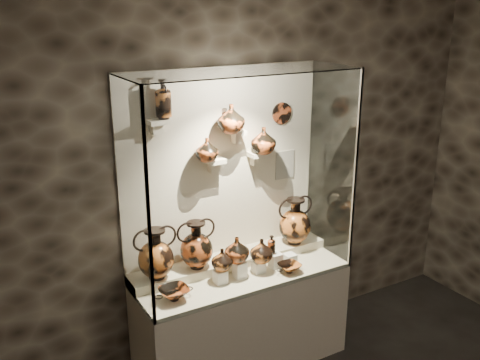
% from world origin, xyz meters
% --- Properties ---
extents(wall_back, '(5.00, 0.02, 3.20)m').
position_xyz_m(wall_back, '(0.00, 2.50, 1.60)').
color(wall_back, black).
rests_on(wall_back, ground).
extents(plinth, '(1.70, 0.60, 0.80)m').
position_xyz_m(plinth, '(0.00, 2.18, 0.40)').
color(plinth, beige).
rests_on(plinth, floor).
extents(front_tier, '(1.68, 0.58, 0.03)m').
position_xyz_m(front_tier, '(0.00, 2.18, 0.82)').
color(front_tier, beige).
rests_on(front_tier, plinth).
extents(rear_tier, '(1.70, 0.25, 0.10)m').
position_xyz_m(rear_tier, '(0.00, 2.35, 0.85)').
color(rear_tier, beige).
rests_on(rear_tier, plinth).
extents(back_panel, '(1.70, 0.03, 1.60)m').
position_xyz_m(back_panel, '(0.00, 2.50, 1.60)').
color(back_panel, beige).
rests_on(back_panel, plinth).
extents(glass_front, '(1.70, 0.01, 1.60)m').
position_xyz_m(glass_front, '(0.00, 1.88, 1.60)').
color(glass_front, white).
rests_on(glass_front, plinth).
extents(glass_left, '(0.01, 0.60, 1.60)m').
position_xyz_m(glass_left, '(-0.85, 2.18, 1.60)').
color(glass_left, white).
rests_on(glass_left, plinth).
extents(glass_right, '(0.01, 0.60, 1.60)m').
position_xyz_m(glass_right, '(0.85, 2.18, 1.60)').
color(glass_right, white).
rests_on(glass_right, plinth).
extents(glass_top, '(1.70, 0.60, 0.01)m').
position_xyz_m(glass_top, '(0.00, 2.18, 2.40)').
color(glass_top, white).
rests_on(glass_top, back_panel).
extents(frame_post_left, '(0.02, 0.02, 1.60)m').
position_xyz_m(frame_post_left, '(-0.84, 1.89, 1.60)').
color(frame_post_left, gray).
rests_on(frame_post_left, plinth).
extents(frame_post_right, '(0.02, 0.02, 1.60)m').
position_xyz_m(frame_post_right, '(0.84, 1.89, 1.60)').
color(frame_post_right, gray).
rests_on(frame_post_right, plinth).
extents(pedestal_a, '(0.09, 0.09, 0.10)m').
position_xyz_m(pedestal_a, '(-0.22, 2.13, 0.88)').
color(pedestal_a, white).
rests_on(pedestal_a, front_tier).
extents(pedestal_b, '(0.09, 0.09, 0.13)m').
position_xyz_m(pedestal_b, '(-0.05, 2.13, 0.90)').
color(pedestal_b, white).
rests_on(pedestal_b, front_tier).
extents(pedestal_c, '(0.09, 0.09, 0.09)m').
position_xyz_m(pedestal_c, '(0.12, 2.13, 0.88)').
color(pedestal_c, white).
rests_on(pedestal_c, front_tier).
extents(pedestal_d, '(0.09, 0.09, 0.12)m').
position_xyz_m(pedestal_d, '(0.28, 2.13, 0.89)').
color(pedestal_d, white).
rests_on(pedestal_d, front_tier).
extents(pedestal_e, '(0.09, 0.09, 0.08)m').
position_xyz_m(pedestal_e, '(0.42, 2.13, 0.87)').
color(pedestal_e, white).
rests_on(pedestal_e, front_tier).
extents(bracket_ul, '(0.14, 0.12, 0.04)m').
position_xyz_m(bracket_ul, '(-0.55, 2.42, 2.05)').
color(bracket_ul, beige).
rests_on(bracket_ul, back_panel).
extents(bracket_ca, '(0.14, 0.12, 0.04)m').
position_xyz_m(bracket_ca, '(-0.10, 2.42, 1.70)').
color(bracket_ca, beige).
rests_on(bracket_ca, back_panel).
extents(bracket_cb, '(0.10, 0.12, 0.04)m').
position_xyz_m(bracket_cb, '(0.10, 2.42, 1.90)').
color(bracket_cb, beige).
rests_on(bracket_cb, back_panel).
extents(bracket_cc, '(0.14, 0.12, 0.04)m').
position_xyz_m(bracket_cc, '(0.28, 2.42, 1.70)').
color(bracket_cc, beige).
rests_on(bracket_cc, back_panel).
extents(amphora_left, '(0.38, 0.38, 0.39)m').
position_xyz_m(amphora_left, '(-0.65, 2.31, 1.10)').
color(amphora_left, '#BA6023').
rests_on(amphora_left, rear_tier).
extents(amphora_mid, '(0.32, 0.32, 0.38)m').
position_xyz_m(amphora_mid, '(-0.32, 2.32, 1.09)').
color(amphora_mid, '#AA481E').
rests_on(amphora_mid, rear_tier).
extents(amphora_right, '(0.43, 0.43, 0.40)m').
position_xyz_m(amphora_right, '(0.59, 2.31, 1.10)').
color(amphora_right, '#BA6023').
rests_on(amphora_right, rear_tier).
extents(jug_a, '(0.17, 0.17, 0.17)m').
position_xyz_m(jug_a, '(-0.20, 2.13, 1.02)').
color(jug_a, '#BA6023').
rests_on(jug_a, pedestal_a).
extents(jug_b, '(0.19, 0.19, 0.20)m').
position_xyz_m(jug_b, '(-0.07, 2.15, 1.06)').
color(jug_b, '#AA481E').
rests_on(jug_b, pedestal_b).
extents(jug_c, '(0.19, 0.19, 0.19)m').
position_xyz_m(jug_c, '(0.14, 2.11, 1.02)').
color(jug_c, '#BA6023').
rests_on(jug_c, pedestal_c).
extents(lekythos_small, '(0.09, 0.09, 0.17)m').
position_xyz_m(lekythos_small, '(0.25, 2.15, 1.04)').
color(lekythos_small, '#AA481E').
rests_on(lekythos_small, pedestal_d).
extents(kylix_left, '(0.32, 0.29, 0.11)m').
position_xyz_m(kylix_left, '(-0.62, 2.07, 0.89)').
color(kylix_left, '#AA481E').
rests_on(kylix_left, front_tier).
extents(kylix_right, '(0.28, 0.26, 0.09)m').
position_xyz_m(kylix_right, '(0.33, 2.00, 0.87)').
color(kylix_right, '#BA6023').
rests_on(kylix_right, front_tier).
extents(lekythos_tall, '(0.14, 0.14, 0.31)m').
position_xyz_m(lekythos_tall, '(-0.50, 2.41, 2.22)').
color(lekythos_tall, '#BA6023').
rests_on(lekythos_tall, bracket_ul).
extents(ovoid_vase_a, '(0.17, 0.17, 0.18)m').
position_xyz_m(ovoid_vase_a, '(-0.18, 2.38, 1.81)').
color(ovoid_vase_a, '#AA481E').
rests_on(ovoid_vase_a, bracket_ca).
extents(ovoid_vase_b, '(0.23, 0.23, 0.22)m').
position_xyz_m(ovoid_vase_b, '(0.01, 2.37, 2.03)').
color(ovoid_vase_b, '#AA481E').
rests_on(ovoid_vase_b, bracket_cb).
extents(ovoid_vase_c, '(0.25, 0.25, 0.21)m').
position_xyz_m(ovoid_vase_c, '(0.30, 2.37, 1.82)').
color(ovoid_vase_c, '#AA481E').
rests_on(ovoid_vase_c, bracket_cc).
extents(wall_plate, '(0.18, 0.02, 0.18)m').
position_xyz_m(wall_plate, '(0.54, 2.47, 2.00)').
color(wall_plate, '#A34220').
rests_on(wall_plate, back_panel).
extents(info_placard, '(0.18, 0.01, 0.24)m').
position_xyz_m(info_placard, '(0.58, 2.47, 1.55)').
color(info_placard, beige).
rests_on(info_placard, back_panel).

